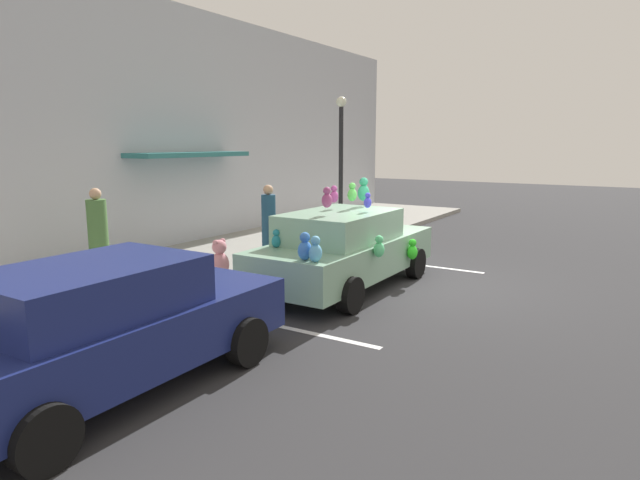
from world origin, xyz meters
TOP-DOWN VIEW (x-y plane):
  - ground_plane at (0.00, 0.00)m, footprint 60.00×60.00m
  - sidewalk at (0.00, 5.00)m, footprint 24.00×4.00m
  - storefront_building at (0.00, 7.14)m, footprint 24.00×1.25m
  - parking_stripe_front at (1.69, 1.00)m, footprint 0.12×3.60m
  - parking_stripe_rear at (-3.57, 1.00)m, footprint 0.12×3.60m
  - plush_covered_car at (-1.01, 1.25)m, footprint 4.66×2.13m
  - parked_sedan_behind at (-6.43, 1.30)m, footprint 4.42×1.96m
  - teddy_bear_on_sidewalk at (-2.13, 3.52)m, footprint 0.42×0.35m
  - street_lamp_post at (2.77, 3.50)m, footprint 0.28×0.28m
  - pedestrian_near_shopfront at (-0.42, 3.56)m, footprint 0.32×0.32m
  - pedestrian_walking_past at (-3.73, 5.13)m, footprint 0.37×0.37m

SIDE VIEW (x-z plane):
  - ground_plane at x=0.00m, z-range 0.00..0.00m
  - parking_stripe_front at x=1.69m, z-range 0.00..0.01m
  - parking_stripe_rear at x=-3.57m, z-range 0.00..0.01m
  - sidewalk at x=0.00m, z-range 0.00..0.15m
  - teddy_bear_on_sidewalk at x=-2.13m, z-range 0.12..0.91m
  - parked_sedan_behind at x=-6.43m, z-range 0.02..1.56m
  - plush_covered_car at x=-1.01m, z-range -0.27..1.88m
  - pedestrian_near_shopfront at x=-0.42m, z-range 0.10..1.87m
  - pedestrian_walking_past at x=-3.73m, z-range 0.08..1.95m
  - street_lamp_post at x=2.77m, z-range 0.59..4.51m
  - storefront_building at x=0.00m, z-range -0.01..6.39m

